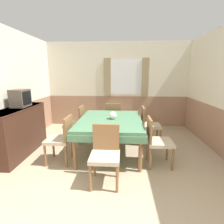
{
  "coord_description": "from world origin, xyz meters",
  "views": [
    {
      "loc": [
        0.18,
        -1.3,
        1.66
      ],
      "look_at": [
        -0.04,
        2.22,
        0.88
      ],
      "focal_mm": 28.0,
      "sensor_mm": 36.0,
      "label": 1
    }
  ],
  "objects_px": {
    "chair_left_far": "(76,122)",
    "sideboard": "(19,131)",
    "chair_head_window": "(113,117)",
    "chair_right_near": "(156,140)",
    "chair_head_near": "(105,152)",
    "dining_table": "(110,124)",
    "chair_right_far": "(148,124)",
    "chair_left_near": "(62,137)",
    "tv": "(20,98)",
    "vase": "(113,115)"
  },
  "relations": [
    {
      "from": "chair_left_far",
      "to": "vase",
      "type": "height_order",
      "value": "chair_left_far"
    },
    {
      "from": "chair_left_far",
      "to": "dining_table",
      "type": "bearing_deg",
      "value": -120.64
    },
    {
      "from": "dining_table",
      "to": "chair_right_near",
      "type": "xyz_separation_m",
      "value": [
        0.87,
        -0.52,
        -0.13
      ]
    },
    {
      "from": "sideboard",
      "to": "chair_left_far",
      "type": "bearing_deg",
      "value": 36.53
    },
    {
      "from": "chair_right_near",
      "to": "chair_head_near",
      "type": "bearing_deg",
      "value": -57.03
    },
    {
      "from": "chair_head_window",
      "to": "chair_left_far",
      "type": "height_order",
      "value": "same"
    },
    {
      "from": "tv",
      "to": "sideboard",
      "type": "bearing_deg",
      "value": -94.65
    },
    {
      "from": "chair_head_near",
      "to": "chair_right_far",
      "type": "xyz_separation_m",
      "value": [
        0.87,
        1.6,
        0.0
      ]
    },
    {
      "from": "chair_left_far",
      "to": "sideboard",
      "type": "relative_size",
      "value": 0.59
    },
    {
      "from": "dining_table",
      "to": "chair_right_near",
      "type": "distance_m",
      "value": 1.02
    },
    {
      "from": "dining_table",
      "to": "chair_left_near",
      "type": "distance_m",
      "value": 1.02
    },
    {
      "from": "chair_right_far",
      "to": "vase",
      "type": "distance_m",
      "value": 1.02
    },
    {
      "from": "sideboard",
      "to": "chair_right_far",
      "type": "bearing_deg",
      "value": 15.1
    },
    {
      "from": "chair_left_near",
      "to": "chair_left_far",
      "type": "bearing_deg",
      "value": 0.0
    },
    {
      "from": "chair_head_near",
      "to": "chair_head_window",
      "type": "bearing_deg",
      "value": -90.0
    },
    {
      "from": "chair_head_window",
      "to": "chair_head_near",
      "type": "bearing_deg",
      "value": -90.0
    },
    {
      "from": "chair_right_far",
      "to": "dining_table",
      "type": "bearing_deg",
      "value": -59.36
    },
    {
      "from": "chair_head_near",
      "to": "sideboard",
      "type": "relative_size",
      "value": 0.59
    },
    {
      "from": "chair_left_far",
      "to": "chair_left_near",
      "type": "bearing_deg",
      "value": -180.0
    },
    {
      "from": "chair_head_near",
      "to": "chair_left_near",
      "type": "distance_m",
      "value": 1.04
    },
    {
      "from": "dining_table",
      "to": "tv",
      "type": "distance_m",
      "value": 1.93
    },
    {
      "from": "chair_left_far",
      "to": "chair_right_near",
      "type": "bearing_deg",
      "value": -120.64
    },
    {
      "from": "vase",
      "to": "tv",
      "type": "bearing_deg",
      "value": -177.9
    },
    {
      "from": "sideboard",
      "to": "vase",
      "type": "height_order",
      "value": "sideboard"
    },
    {
      "from": "chair_head_near",
      "to": "chair_right_far",
      "type": "distance_m",
      "value": 1.82
    },
    {
      "from": "dining_table",
      "to": "chair_head_near",
      "type": "xyz_separation_m",
      "value": [
        0.0,
        -1.08,
        -0.13
      ]
    },
    {
      "from": "chair_head_window",
      "to": "dining_table",
      "type": "bearing_deg",
      "value": -90.0
    },
    {
      "from": "chair_right_far",
      "to": "chair_head_near",
      "type": "bearing_deg",
      "value": -28.61
    },
    {
      "from": "tv",
      "to": "chair_left_far",
      "type": "bearing_deg",
      "value": 30.75
    },
    {
      "from": "dining_table",
      "to": "vase",
      "type": "relative_size",
      "value": 10.91
    },
    {
      "from": "dining_table",
      "to": "chair_head_window",
      "type": "relative_size",
      "value": 1.95
    },
    {
      "from": "dining_table",
      "to": "vase",
      "type": "bearing_deg",
      "value": -0.14
    },
    {
      "from": "dining_table",
      "to": "chair_head_window",
      "type": "distance_m",
      "value": 1.09
    },
    {
      "from": "sideboard",
      "to": "vase",
      "type": "bearing_deg",
      "value": 6.63
    },
    {
      "from": "chair_left_near",
      "to": "chair_right_far",
      "type": "bearing_deg",
      "value": -59.36
    },
    {
      "from": "dining_table",
      "to": "sideboard",
      "type": "xyz_separation_m",
      "value": [
        -1.87,
        -0.22,
        -0.13
      ]
    },
    {
      "from": "dining_table",
      "to": "chair_left_near",
      "type": "relative_size",
      "value": 1.95
    },
    {
      "from": "chair_right_near",
      "to": "chair_left_near",
      "type": "bearing_deg",
      "value": -90.0
    },
    {
      "from": "chair_head_near",
      "to": "sideboard",
      "type": "xyz_separation_m",
      "value": [
        -1.87,
        0.86,
        0.01
      ]
    },
    {
      "from": "tv",
      "to": "chair_head_window",
      "type": "bearing_deg",
      "value": 31.8
    },
    {
      "from": "chair_head_near",
      "to": "dining_table",
      "type": "bearing_deg",
      "value": -90.0
    },
    {
      "from": "chair_right_near",
      "to": "chair_left_far",
      "type": "distance_m",
      "value": 2.02
    },
    {
      "from": "vase",
      "to": "chair_right_near",
      "type": "bearing_deg",
      "value": -32.21
    },
    {
      "from": "chair_right_far",
      "to": "chair_left_near",
      "type": "bearing_deg",
      "value": -59.36
    },
    {
      "from": "chair_right_far",
      "to": "chair_left_far",
      "type": "distance_m",
      "value": 1.74
    },
    {
      "from": "chair_head_near",
      "to": "chair_right_near",
      "type": "distance_m",
      "value": 1.04
    },
    {
      "from": "dining_table",
      "to": "sideboard",
      "type": "distance_m",
      "value": 1.89
    },
    {
      "from": "chair_head_window",
      "to": "chair_left_near",
      "type": "xyz_separation_m",
      "value": [
        -0.87,
        -1.6,
        0.0
      ]
    },
    {
      "from": "chair_head_near",
      "to": "sideboard",
      "type": "height_order",
      "value": "sideboard"
    },
    {
      "from": "chair_head_window",
      "to": "chair_right_near",
      "type": "xyz_separation_m",
      "value": [
        0.87,
        -1.6,
        0.0
      ]
    }
  ]
}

